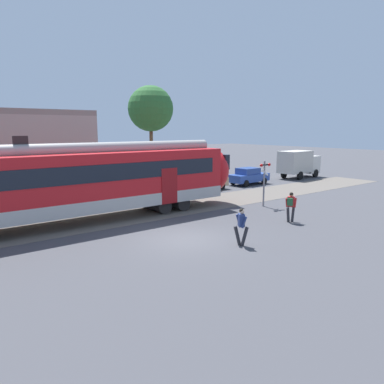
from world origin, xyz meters
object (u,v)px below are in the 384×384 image
at_px(pedestrian_navy, 241,224).
at_px(parked_car_tan, 204,181).
at_px(crossing_signal, 264,176).
at_px(box_truck, 299,163).
at_px(pedestrian_red, 291,204).
at_px(parked_car_blue, 249,176).

xyz_separation_m(pedestrian_navy, parked_car_tan, (8.33, 12.54, -0.18)).
bearing_deg(crossing_signal, pedestrian_navy, -145.06).
bearing_deg(box_truck, crossing_signal, -151.68).
height_order(pedestrian_red, parked_car_tan, pedestrian_red).
height_order(parked_car_tan, parked_car_blue, same).
bearing_deg(box_truck, parked_car_blue, -179.44).
distance_m(box_truck, crossing_signal, 15.78).
bearing_deg(pedestrian_red, pedestrian_navy, -165.95).
bearing_deg(crossing_signal, box_truck, 28.32).
relative_size(parked_car_blue, crossing_signal, 1.35).
relative_size(pedestrian_navy, crossing_signal, 0.56).
distance_m(pedestrian_navy, parked_car_tan, 15.06).
distance_m(parked_car_blue, crossing_signal, 9.84).
relative_size(parked_car_tan, parked_car_blue, 1.00).
xyz_separation_m(pedestrian_navy, pedestrian_red, (5.11, 1.28, 0.03)).
relative_size(pedestrian_navy, box_truck, 0.31).
xyz_separation_m(pedestrian_navy, crossing_signal, (7.16, 5.00, 1.05)).
bearing_deg(pedestrian_red, parked_car_blue, 52.94).
bearing_deg(pedestrian_navy, crossing_signal, 34.94).
distance_m(parked_car_blue, box_truck, 7.57).
relative_size(pedestrian_red, box_truck, 0.31).
xyz_separation_m(parked_car_tan, parked_car_blue, (5.19, -0.13, 0.00)).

